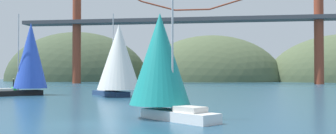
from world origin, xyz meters
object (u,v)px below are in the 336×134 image
object	(u,v)px
sailboat_teal_sail	(161,62)
sailboat_blue_spinnaker	(29,58)
sailboat_white_mainsail	(118,58)
channel_buoy	(13,90)

from	to	relation	value
sailboat_teal_sail	sailboat_blue_spinnaker	size ratio (longest dim) A/B	0.72
sailboat_blue_spinnaker	sailboat_teal_sail	bearing A→B (deg)	-46.62
sailboat_blue_spinnaker	sailboat_white_mainsail	xyz separation A→B (m)	(13.98, -1.70, -0.25)
sailboat_teal_sail	channel_buoy	world-z (taller)	sailboat_teal_sail
sailboat_teal_sail	sailboat_blue_spinnaker	distance (m)	34.44
sailboat_blue_spinnaker	sailboat_white_mainsail	bearing A→B (deg)	-6.93
channel_buoy	sailboat_blue_spinnaker	bearing A→B (deg)	-49.16
sailboat_blue_spinnaker	sailboat_white_mainsail	distance (m)	14.09
sailboat_blue_spinnaker	channel_buoy	distance (m)	13.51
sailboat_teal_sail	channel_buoy	bearing A→B (deg)	132.70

